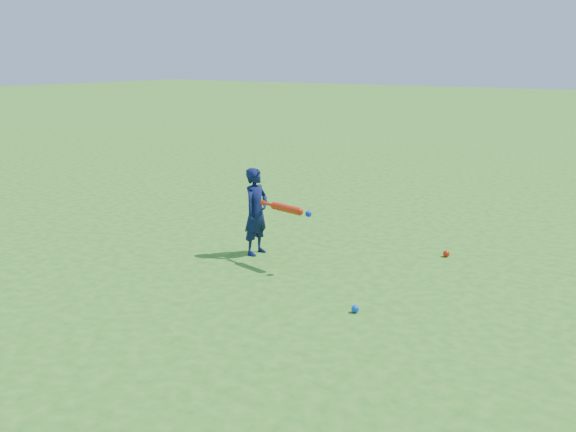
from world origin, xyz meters
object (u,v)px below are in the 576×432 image
object	(u,v)px
ground_ball_blue	(355,309)
child	(256,212)
ground_ball_red	(446,254)
bat_swing	(289,209)

from	to	relation	value
ground_ball_blue	child	bearing A→B (deg)	153.09
ground_ball_red	bat_swing	world-z (taller)	bat_swing
ground_ball_blue	bat_swing	xyz separation A→B (m)	(-1.16, 0.70, 0.57)
ground_ball_blue	bat_swing	distance (m)	1.47
child	ground_ball_red	size ratio (longest dim) A/B	13.01
child	bat_swing	distance (m)	0.57
ground_ball_red	ground_ball_blue	xyz separation A→B (m)	(-0.06, -1.92, -0.00)
child	bat_swing	xyz separation A→B (m)	(0.53, -0.16, 0.13)
child	ground_ball_blue	xyz separation A→B (m)	(1.69, -0.86, -0.44)
child	ground_ball_blue	bearing A→B (deg)	-118.56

